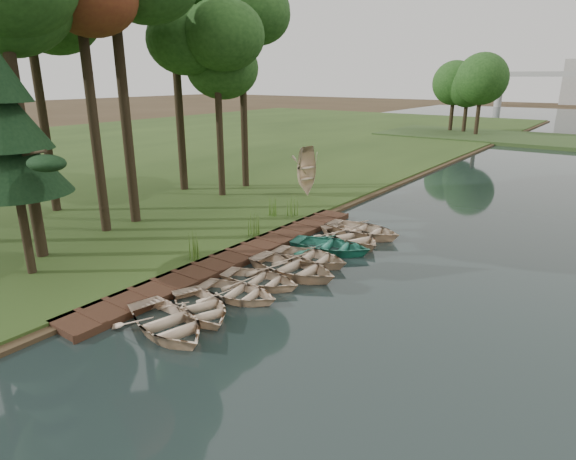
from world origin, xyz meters
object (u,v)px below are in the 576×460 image
Objects in this scene: boardwalk at (240,256)px; pine_tree at (9,137)px; rowboat_0 at (167,320)px; rowboat_2 at (238,290)px; rowboat_1 at (200,305)px; stored_rowboat at (307,191)px.

pine_tree is (-4.93, -6.29, 5.27)m from boardwalk.
rowboat_0 is 1.19× the size of rowboat_2.
rowboat_2 is at bearing -49.26° from boardwalk.
stored_rowboat is at bearing 43.92° from rowboat_1.
stored_rowboat reaches higher than rowboat_1.
stored_rowboat reaches higher than boardwalk.
boardwalk is 1.96× the size of pine_tree.
rowboat_1 is (2.37, -4.58, 0.22)m from boardwalk.
rowboat_0 reaches higher than boardwalk.
rowboat_0 is at bearing -68.40° from boardwalk.
rowboat_1 reaches higher than rowboat_2.
rowboat_1 is 1.60m from rowboat_2.
rowboat_0 is at bearing -157.96° from rowboat_1.
rowboat_1 is (0.01, 1.37, -0.05)m from rowboat_0.
stored_rowboat is at bearing 84.74° from pine_tree.
pine_tree reaches higher than rowboat_0.
rowboat_0 is 8.84m from pine_tree.
rowboat_1 is at bearing -62.68° from boardwalk.
rowboat_2 is 0.98× the size of stored_rowboat.
rowboat_2 is at bearing 23.72° from pine_tree.
stored_rowboat reaches higher than rowboat_2.
rowboat_2 reaches higher than boardwalk.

